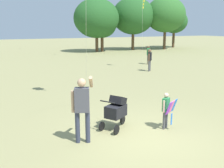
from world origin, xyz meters
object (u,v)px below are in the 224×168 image
at_px(person_sitting_far, 150,58).
at_px(person_couple_left, 148,53).
at_px(child_with_butterfly_kite, 167,108).
at_px(stroller, 116,109).
at_px(person_adult_flyer, 82,105).

distance_m(person_sitting_far, person_couple_left, 3.43).
height_order(child_with_butterfly_kite, person_sitting_far, person_sitting_far).
bearing_deg(stroller, child_with_butterfly_kite, -25.48).
bearing_deg(child_with_butterfly_kite, person_sitting_far, 59.92).
relative_size(stroller, person_couple_left, 0.71).
relative_size(person_sitting_far, person_couple_left, 1.00).
height_order(person_sitting_far, person_couple_left, person_sitting_far).
xyz_separation_m(child_with_butterfly_kite, stroller, (-1.37, 0.65, -0.05)).
bearing_deg(person_couple_left, person_sitting_far, -120.84).
relative_size(person_adult_flyer, person_couple_left, 1.22).
relative_size(child_with_butterfly_kite, person_sitting_far, 0.74).
height_order(child_with_butterfly_kite, person_adult_flyer, person_adult_flyer).
distance_m(person_adult_flyer, person_couple_left, 15.28).
xyz_separation_m(person_adult_flyer, stroller, (1.24, 0.52, -0.45)).
relative_size(person_adult_flyer, person_sitting_far, 1.22).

